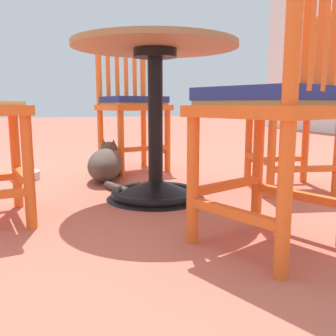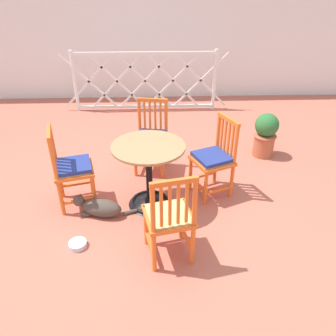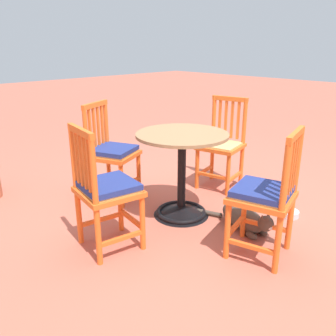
# 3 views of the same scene
# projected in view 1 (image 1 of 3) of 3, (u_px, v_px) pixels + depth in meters

# --- Properties ---
(ground_plane) EXTENTS (24.00, 24.00, 0.00)m
(ground_plane) POSITION_uv_depth(u_px,v_px,m) (116.00, 196.00, 1.89)
(ground_plane) COLOR #BC604C
(cafe_table) EXTENTS (0.76, 0.76, 0.73)m
(cafe_table) POSITION_uv_depth(u_px,v_px,m) (155.00, 140.00, 1.79)
(cafe_table) COLOR black
(cafe_table) RESTS_ON ground_plane
(orange_chair_by_planter) EXTENTS (0.46, 0.46, 0.91)m
(orange_chair_by_planter) POSITION_uv_depth(u_px,v_px,m) (296.00, 105.00, 1.96)
(orange_chair_by_planter) COLOR orange
(orange_chair_by_planter) RESTS_ON ground_plane
(orange_chair_at_corner) EXTENTS (0.49, 0.49, 0.91)m
(orange_chair_at_corner) POSITION_uv_depth(u_px,v_px,m) (131.00, 105.00, 2.55)
(orange_chair_at_corner) COLOR orange
(orange_chair_at_corner) RESTS_ON ground_plane
(orange_chair_facing_out) EXTENTS (0.52, 0.52, 0.91)m
(orange_chair_facing_out) POSITION_uv_depth(u_px,v_px,m) (278.00, 106.00, 1.14)
(orange_chair_facing_out) COLOR orange
(orange_chair_facing_out) RESTS_ON ground_plane
(tabby_cat) EXTENTS (0.75, 0.30, 0.23)m
(tabby_cat) POSITION_uv_depth(u_px,v_px,m) (106.00, 164.00, 2.29)
(tabby_cat) COLOR #4C4238
(tabby_cat) RESTS_ON ground_plane
(pet_water_bowl) EXTENTS (0.17, 0.17, 0.05)m
(pet_water_bowl) POSITION_uv_depth(u_px,v_px,m) (26.00, 175.00, 2.29)
(pet_water_bowl) COLOR silver
(pet_water_bowl) RESTS_ON ground_plane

